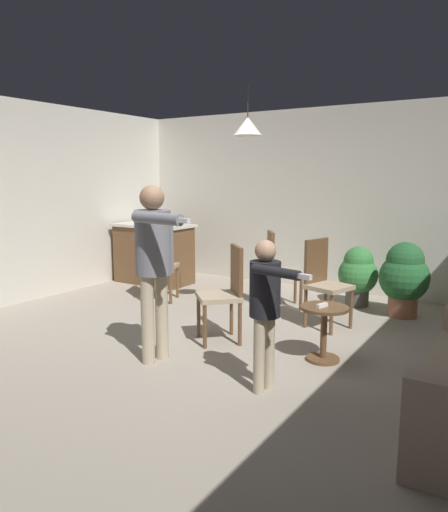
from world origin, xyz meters
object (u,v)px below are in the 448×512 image
(spare_remote_on_table, at_px, (322,305))
(dining_chair_centre_back, at_px, (324,280))
(person_adult, at_px, (154,254))
(potted_plant_corner, at_px, (358,273))
(person_child, at_px, (266,299))
(dining_chair_spare, at_px, (279,266))
(dining_chair_by_counter, at_px, (156,261))
(kitchen_counter, at_px, (154,253))
(dining_chair_near_wall, at_px, (226,290))
(potted_plant_by_wall, at_px, (404,276))
(side_table_by_couch, at_px, (324,327))

(spare_remote_on_table, bearing_deg, dining_chair_centre_back, 109.96)
(dining_chair_centre_back, bearing_deg, person_adult, -9.98)
(potted_plant_corner, bearing_deg, dining_chair_centre_back, -92.76)
(person_child, relative_size, dining_chair_spare, 1.22)
(dining_chair_centre_back, relative_size, potted_plant_corner, 1.26)
(dining_chair_centre_back, distance_m, potted_plant_corner, 1.13)
(person_child, relative_size, dining_chair_by_counter, 1.22)
(kitchen_counter, xyz_separation_m, person_adult, (2.23, -2.61, 0.53))
(kitchen_counter, bearing_deg, dining_chair_near_wall, -35.81)
(person_child, distance_m, potted_plant_by_wall, 2.83)
(potted_plant_corner, distance_m, potted_plant_by_wall, 0.66)
(side_table_by_couch, xyz_separation_m, potted_plant_by_wall, (0.29, 1.91, 0.18))
(dining_chair_centre_back, bearing_deg, side_table_by_couch, 38.04)
(side_table_by_couch, height_order, spare_remote_on_table, spare_remote_on_table)
(person_adult, bearing_deg, dining_chair_spare, -174.70)
(person_child, bearing_deg, potted_plant_corner, -165.75)
(potted_plant_corner, height_order, spare_remote_on_table, potted_plant_corner)
(dining_chair_spare, relative_size, potted_plant_corner, 1.26)
(person_adult, height_order, potted_plant_by_wall, person_adult)
(dining_chair_centre_back, distance_m, dining_chair_spare, 0.93)
(potted_plant_by_wall, distance_m, spare_remote_on_table, 1.98)
(dining_chair_near_wall, height_order, potted_plant_by_wall, dining_chair_near_wall)
(person_adult, bearing_deg, dining_chair_near_wall, 171.86)
(side_table_by_couch, relative_size, potted_plant_by_wall, 0.57)
(dining_chair_centre_back, relative_size, dining_chair_spare, 1.00)
(spare_remote_on_table, bearing_deg, kitchen_counter, 152.75)
(kitchen_counter, xyz_separation_m, dining_chair_centre_back, (3.16, -0.78, 0.07))
(kitchen_counter, height_order, person_adult, person_adult)
(person_adult, height_order, person_child, person_adult)
(dining_chair_near_wall, xyz_separation_m, potted_plant_corner, (0.73, 2.13, -0.11))
(person_adult, xyz_separation_m, spare_remote_on_table, (1.30, 0.79, -0.47))
(person_child, xyz_separation_m, dining_chair_by_counter, (-2.62, 1.79, -0.21))
(dining_chair_by_counter, distance_m, spare_remote_on_table, 2.93)
(dining_chair_by_counter, xyz_separation_m, dining_chair_centre_back, (2.39, 0.07, 0.00))
(person_child, relative_size, potted_plant_corner, 1.54)
(dining_chair_near_wall, bearing_deg, kitchen_counter, 9.24)
(potted_plant_corner, distance_m, spare_remote_on_table, 2.18)
(kitchen_counter, relative_size, person_child, 1.03)
(person_child, relative_size, dining_chair_near_wall, 1.22)
(person_child, xyz_separation_m, potted_plant_by_wall, (0.45, 2.78, -0.25))
(kitchen_counter, relative_size, spare_remote_on_table, 9.69)
(side_table_by_couch, relative_size, dining_chair_by_counter, 0.52)
(person_adult, xyz_separation_m, dining_chair_spare, (0.13, 2.32, -0.46))
(side_table_by_couch, relative_size, spare_remote_on_table, 4.00)
(dining_chair_spare, bearing_deg, side_table_by_couch, 3.04)
(dining_chair_by_counter, relative_size, dining_chair_centre_back, 1.00)
(dining_chair_near_wall, bearing_deg, potted_plant_corner, -63.95)
(dining_chair_near_wall, relative_size, potted_plant_by_wall, 1.09)
(side_table_by_couch, xyz_separation_m, person_child, (-0.16, -0.87, 0.43))
(kitchen_counter, xyz_separation_m, person_child, (3.38, -2.65, 0.28))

